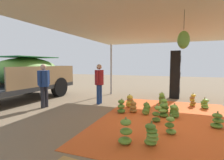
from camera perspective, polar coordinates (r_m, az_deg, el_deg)
ground_plane at (r=6.68m, az=-9.52°, el=-9.74°), size 40.00×40.00×0.00m
tarp_orange at (r=5.85m, az=17.56°, el=-12.04°), size 5.66×4.01×0.01m
tent_canopy at (r=5.68m, az=19.28°, el=15.66°), size 8.00×7.00×2.85m
banana_bunch_0 at (r=5.45m, az=14.14°, el=-10.71°), size 0.36×0.32×0.55m
banana_bunch_1 at (r=6.33m, az=6.86°, el=-8.78°), size 0.32×0.32×0.43m
banana_bunch_2 at (r=6.06m, az=19.38°, el=-9.49°), size 0.43×0.41×0.46m
banana_bunch_3 at (r=6.23m, az=2.99°, el=-8.62°), size 0.39×0.38×0.51m
banana_bunch_4 at (r=7.71m, az=27.65°, el=-6.82°), size 0.37×0.37×0.44m
banana_bunch_6 at (r=7.93m, az=15.75°, el=-5.77°), size 0.39×0.39×0.52m
banana_bunch_7 at (r=6.14m, az=10.98°, el=-9.11°), size 0.36×0.36×0.45m
banana_bunch_8 at (r=6.52m, az=16.56°, el=-8.09°), size 0.36×0.37×0.54m
banana_bunch_9 at (r=3.97m, az=12.58°, el=-16.90°), size 0.38×0.38×0.53m
banana_bunch_10 at (r=5.59m, az=30.72°, el=-11.30°), size 0.40×0.40×0.46m
banana_bunch_11 at (r=4.69m, az=18.24°, el=-13.85°), size 0.33×0.36×0.49m
banana_bunch_12 at (r=3.97m, az=4.37°, el=-16.47°), size 0.40×0.38×0.58m
banana_bunch_13 at (r=6.01m, az=16.07°, el=-9.51°), size 0.42×0.42×0.48m
banana_bunch_14 at (r=7.04m, az=5.68°, el=-6.91°), size 0.41×0.40×0.52m
banana_bunch_15 at (r=7.91m, az=24.50°, el=-6.00°), size 0.35×0.31×0.55m
cargo_truck_main at (r=8.85m, az=-32.25°, el=1.50°), size 6.71×2.77×2.40m
worker_0 at (r=7.58m, az=-4.14°, el=-0.28°), size 0.62×0.38×1.70m
worker_1 at (r=7.41m, az=-21.05°, el=-0.71°), size 0.62×0.38×1.70m
speaker_stack at (r=9.37m, az=19.64°, el=1.61°), size 0.58×0.49×2.35m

